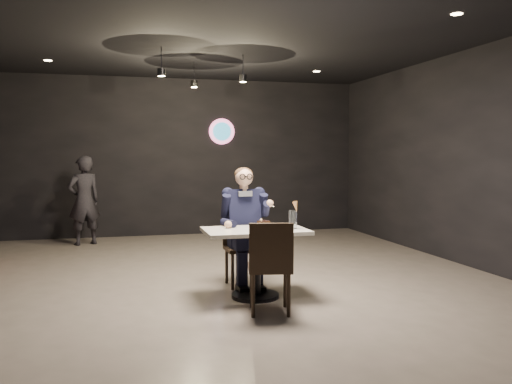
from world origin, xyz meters
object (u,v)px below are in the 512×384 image
object	(u,v)px
chair_near	(270,266)
seated_man	(244,225)
main_table	(255,263)
passerby	(84,200)
chair_far	(244,247)
sundae_glass	(293,219)

from	to	relation	value
chair_near	seated_man	xyz separation A→B (m)	(-0.00, 1.12, 0.26)
main_table	passerby	distance (m)	4.55
seated_man	passerby	size ratio (longest dim) A/B	0.94
chair_far	chair_near	size ratio (longest dim) A/B	1.00
main_table	seated_man	size ratio (longest dim) A/B	0.76
seated_man	sundae_glass	xyz separation A→B (m)	(0.41, -0.61, 0.13)
chair_near	passerby	bearing A→B (deg)	125.06
chair_near	seated_man	size ratio (longest dim) A/B	0.64
main_table	chair_near	distance (m)	0.58
seated_man	passerby	world-z (taller)	passerby
seated_man	chair_near	bearing A→B (deg)	-90.00
main_table	chair_near	xyz separation A→B (m)	(0.00, -0.57, 0.09)
chair_far	sundae_glass	distance (m)	0.83
chair_far	chair_near	world-z (taller)	same
chair_far	seated_man	distance (m)	0.26
passerby	chair_near	bearing A→B (deg)	90.34
main_table	sundae_glass	xyz separation A→B (m)	(0.41, -0.06, 0.47)
chair_far	passerby	xyz separation A→B (m)	(-1.98, 3.52, 0.31)
chair_near	seated_man	world-z (taller)	seated_man
seated_man	sundae_glass	world-z (taller)	seated_man
seated_man	passerby	bearing A→B (deg)	119.33
main_table	chair_far	bearing A→B (deg)	90.00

